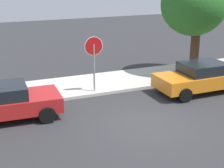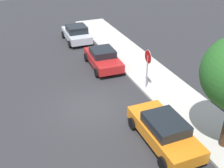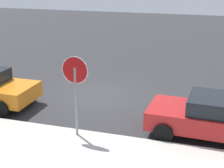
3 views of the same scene
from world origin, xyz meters
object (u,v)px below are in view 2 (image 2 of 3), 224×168
(stop_sign, at_px, (148,63))
(parked_car_red, at_px, (103,58))
(parked_car_orange, at_px, (164,130))
(parked_car_silver, at_px, (77,34))

(stop_sign, distance_m, parked_car_red, 4.52)
(parked_car_orange, xyz_separation_m, parked_car_silver, (-14.77, -0.09, 0.02))
(stop_sign, xyz_separation_m, parked_car_red, (-4.13, -1.40, -1.19))
(stop_sign, height_order, parked_car_silver, stop_sign)
(parked_car_red, bearing_deg, stop_sign, 18.70)
(parked_car_silver, bearing_deg, stop_sign, 9.95)
(stop_sign, bearing_deg, parked_car_orange, -18.87)
(stop_sign, distance_m, parked_car_silver, 10.16)
(parked_car_orange, distance_m, parked_car_silver, 14.77)
(stop_sign, height_order, parked_car_orange, stop_sign)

